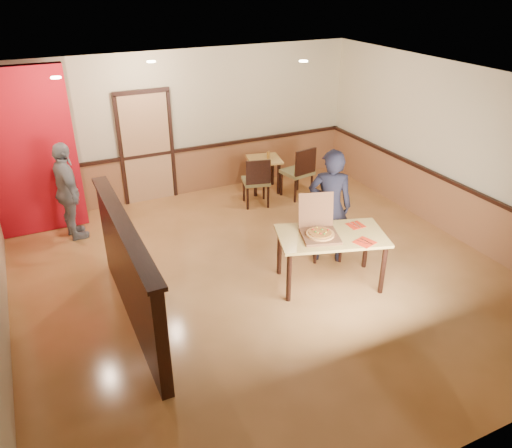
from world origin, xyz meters
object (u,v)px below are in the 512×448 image
Objects in this scene: side_table at (264,166)px; passerby at (68,192)px; pizza_box at (319,231)px; main_table at (331,241)px; diner at (330,207)px; diner_chair at (326,224)px; condiment at (268,155)px; side_chair_left at (257,180)px; side_chair_right at (300,171)px.

passerby reaches higher than side_table.
main_table is at bearing -0.93° from pizza_box.
diner_chair is at bearing -78.32° from diner.
pizza_box reaches higher than diner_chair.
side_table is at bearing 103.99° from diner_chair.
main_table is 4.37m from passerby.
condiment is at bearing -93.39° from passerby.
condiment is at bearing -118.79° from side_chair_left.
diner_chair is at bearing -97.43° from condiment.
side_chair_right is at bearing 82.53° from pizza_box.
side_chair_right is at bearing 85.47° from main_table.
side_chair_right is (0.93, -0.01, 0.04)m from side_chair_left.
side_table is at bearing 152.52° from condiment.
diner is 1.09× the size of passerby.
main_table is 1.00× the size of passerby.
passerby is at bearing 152.46° from pizza_box.
passerby is 2.35× the size of pizza_box.
diner reaches higher than side_table.
pizza_box is (2.96, -2.98, 0.03)m from passerby.
passerby reaches higher than condiment.
side_chair_left is 0.94× the size of side_chair_right.
side_chair_left is at bearing 114.95° from diner_chair.
side_chair_right is (0.74, 2.10, 0.04)m from diner_chair.
diner_chair is 2.72m from condiment.
side_chair_right is 3.08m from pizza_box.
diner is 0.74m from pizza_box.
side_table is at bearing -92.73° from passerby.
main_table is 1.61× the size of side_chair_right.
diner is at bearing 107.52° from side_chair_left.
passerby is 11.76× the size of condiment.
side_table is at bearing -113.04° from side_chair_left.
main_table is 11.80× the size of condiment.
condiment is (-0.39, 0.59, 0.19)m from side_chair_right.
condiment is (0.91, 3.36, -0.11)m from pizza_box.
diner_chair is 0.99× the size of side_chair_left.
main_table is at bearing 99.93° from side_chair_left.
side_chair_right is at bearing -53.41° from side_table.
diner_chair is 0.41m from diner.
side_table is 5.36× the size of condiment.
diner is (-0.05, -0.14, 0.38)m from diner_chair.
main_table is at bearing 57.30° from side_chair_right.
pizza_box reaches higher than side_chair_right.
diner is at bearing -88.63° from diner_chair.
side_chair_left reaches higher than side_table.
diner_chair is 0.53× the size of diner.
passerby reaches higher than side_chair_right.
pizza_box reaches higher than side_chair_left.
side_chair_left is 0.78m from side_table.
side_chair_right reaches higher than side_table.
passerby is 4.20m from pizza_box.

